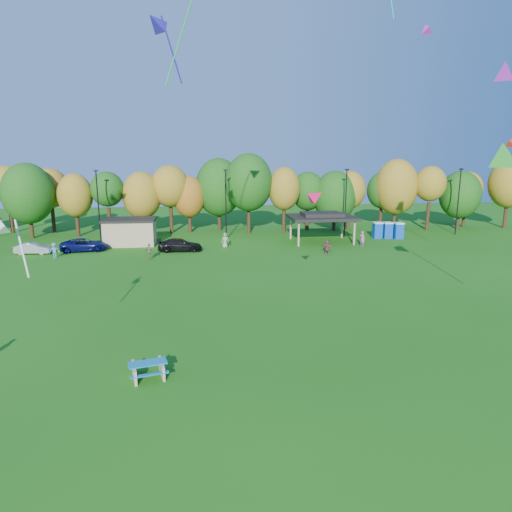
{
  "coord_description": "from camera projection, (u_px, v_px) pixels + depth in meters",
  "views": [
    {
      "loc": [
        -1.19,
        -19.08,
        11.08
      ],
      "look_at": [
        1.83,
        6.0,
        5.38
      ],
      "focal_mm": 32.0,
      "sensor_mm": 36.0,
      "label": 1
    }
  ],
  "objects": [
    {
      "name": "kite_8",
      "position": [
        426.0,
        28.0,
        36.62
      ],
      "size": [
        0.97,
        1.3,
        1.27
      ],
      "color": "#E025CD"
    },
    {
      "name": "far_person_2",
      "position": [
        54.0,
        251.0,
        49.21
      ],
      "size": [
        1.21,
        0.91,
        1.66
      ],
      "primitive_type": "imported",
      "rotation": [
        0.0,
        0.0,
        0.31
      ],
      "color": "teal",
      "rests_on": "ground"
    },
    {
      "name": "far_person_4",
      "position": [
        327.0,
        247.0,
        51.01
      ],
      "size": [
        1.55,
        1.18,
        1.63
      ],
      "primitive_type": "imported",
      "rotation": [
        0.0,
        0.0,
        2.61
      ],
      "color": "#994050",
      "rests_on": "ground"
    },
    {
      "name": "kite_14",
      "position": [
        511.0,
        141.0,
        44.37
      ],
      "size": [
        1.85,
        1.8,
        1.49
      ],
      "color": "red"
    },
    {
      "name": "utility_building",
      "position": [
        130.0,
        232.0,
        56.33
      ],
      "size": [
        6.3,
        4.3,
        3.25
      ],
      "color": "tan",
      "rests_on": "ground"
    },
    {
      "name": "tree_line",
      "position": [
        202.0,
        191.0,
        63.71
      ],
      "size": [
        93.57,
        10.55,
        11.15
      ],
      "color": "black",
      "rests_on": "ground"
    },
    {
      "name": "kite_12",
      "position": [
        506.0,
        70.0,
        33.27
      ],
      "size": [
        3.47,
        4.46,
        8.42
      ],
      "color": "#BD27D0"
    },
    {
      "name": "kite_13",
      "position": [
        2.0,
        225.0,
        21.8
      ],
      "size": [
        1.67,
        1.89,
        3.36
      ],
      "color": "silver"
    },
    {
      "name": "kite_11",
      "position": [
        316.0,
        196.0,
        29.6
      ],
      "size": [
        1.35,
        1.1,
        1.29
      ],
      "color": "#DE0C49"
    },
    {
      "name": "lamp_posts",
      "position": [
        226.0,
        202.0,
        58.95
      ],
      "size": [
        64.5,
        0.25,
        9.09
      ],
      "color": "black",
      "rests_on": "ground"
    },
    {
      "name": "car_c",
      "position": [
        84.0,
        245.0,
        52.76
      ],
      "size": [
        5.6,
        3.23,
        1.47
      ],
      "primitive_type": "imported",
      "rotation": [
        0.0,
        0.0,
        1.73
      ],
      "color": "#0E1154",
      "rests_on": "ground"
    },
    {
      "name": "far_person_0",
      "position": [
        225.0,
        240.0,
        54.48
      ],
      "size": [
        0.97,
        0.71,
        1.84
      ],
      "primitive_type": "imported",
      "rotation": [
        0.0,
        0.0,
        0.15
      ],
      "color": "#81A470",
      "rests_on": "ground"
    },
    {
      "name": "kite_10",
      "position": [
        156.0,
        23.0,
        28.74
      ],
      "size": [
        2.63,
        2.28,
        4.57
      ],
      "color": "#231A93"
    },
    {
      "name": "ground",
      "position": [
        232.0,
        399.0,
        21.05
      ],
      "size": [
        160.0,
        160.0,
        0.0
      ],
      "primitive_type": "plane",
      "color": "#19600F",
      "rests_on": "ground"
    },
    {
      "name": "far_person_3",
      "position": [
        362.0,
        239.0,
        55.58
      ],
      "size": [
        0.71,
        0.8,
        1.84
      ],
      "primitive_type": "imported",
      "rotation": [
        0.0,
        0.0,
        2.07
      ],
      "color": "#CA5FA4",
      "rests_on": "ground"
    },
    {
      "name": "pavilion",
      "position": [
        322.0,
        217.0,
        57.81
      ],
      "size": [
        8.2,
        6.2,
        3.77
      ],
      "color": "tan",
      "rests_on": "ground"
    },
    {
      "name": "picnic_table",
      "position": [
        148.0,
        369.0,
        22.98
      ],
      "size": [
        2.18,
        1.94,
        0.82
      ],
      "rotation": [
        0.0,
        0.0,
        0.23
      ],
      "color": "tan",
      "rests_on": "ground"
    },
    {
      "name": "far_person_5",
      "position": [
        149.0,
        252.0,
        48.44
      ],
      "size": [
        1.1,
        0.79,
        1.74
      ],
      "primitive_type": "imported",
      "rotation": [
        0.0,
        0.0,
        2.74
      ],
      "color": "olive",
      "rests_on": "ground"
    },
    {
      "name": "car_d",
      "position": [
        180.0,
        245.0,
        52.67
      ],
      "size": [
        5.07,
        2.07,
        1.47
      ],
      "primitive_type": "imported",
      "rotation": [
        0.0,
        0.0,
        1.57
      ],
      "color": "black",
      "rests_on": "ground"
    },
    {
      "name": "kite_3",
      "position": [
        504.0,
        153.0,
        27.25
      ],
      "size": [
        3.92,
        4.0,
        7.73
      ],
      "color": "#4ACF49"
    },
    {
      "name": "car_b",
      "position": [
        33.0,
        248.0,
        51.3
      ],
      "size": [
        3.96,
        1.56,
        1.28
      ],
      "primitive_type": "imported",
      "rotation": [
        0.0,
        0.0,
        1.52
      ],
      "color": "#9E9FA4",
      "rests_on": "ground"
    },
    {
      "name": "porta_potties",
      "position": [
        388.0,
        230.0,
        60.53
      ],
      "size": [
        3.75,
        1.91,
        2.18
      ],
      "color": "#0D46B2",
      "rests_on": "ground"
    }
  ]
}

